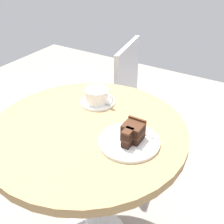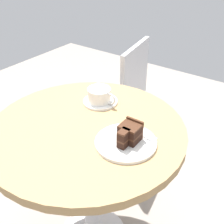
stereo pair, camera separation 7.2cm
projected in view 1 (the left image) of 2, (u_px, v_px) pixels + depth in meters
cafe_table at (89, 151)px, 1.14m from camera, size 0.77×0.77×0.70m
saucer at (98, 102)px, 1.23m from camera, size 0.15×0.15×0.01m
coffee_cup at (97, 95)px, 1.20m from camera, size 0.14×0.10×0.06m
teaspoon at (107, 101)px, 1.22m from camera, size 0.08×0.06×0.00m
cake_plate at (129, 141)px, 0.99m from camera, size 0.22×0.22×0.01m
cake_slice at (132, 132)px, 0.97m from camera, size 0.07×0.10×0.07m
fork at (144, 134)px, 1.01m from camera, size 0.15×0.03×0.00m
napkin at (128, 134)px, 1.03m from camera, size 0.18×0.18×0.00m
cafe_chair at (112, 94)px, 1.75m from camera, size 0.44×0.44×0.82m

